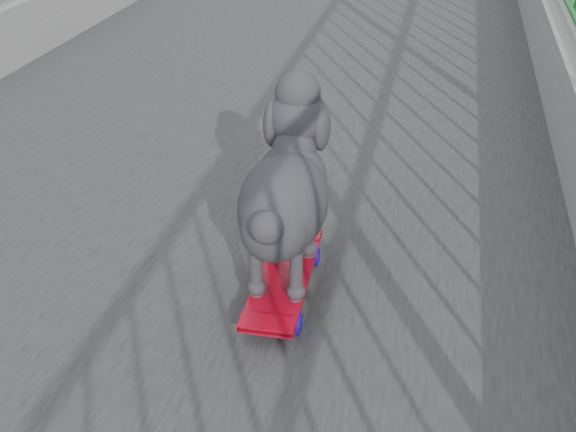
{
  "coord_description": "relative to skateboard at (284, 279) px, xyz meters",
  "views": [
    {
      "loc": [
        0.83,
        1.64,
        8.15
      ],
      "look_at": [
        0.48,
        3.13,
        7.22
      ],
      "focal_mm": 42.0,
      "sensor_mm": 36.0,
      "label": 1
    }
  ],
  "objects": [
    {
      "name": "skateboard",
      "position": [
        0.0,
        0.0,
        0.0
      ],
      "size": [
        0.17,
        0.49,
        0.06
      ],
      "rotation": [
        0.0,
        0.0,
        0.04
      ],
      "color": "red",
      "rests_on": "footbridge"
    },
    {
      "name": "poodle",
      "position": [
        -0.0,
        0.03,
        0.26
      ],
      "size": [
        0.24,
        0.56,
        0.46
      ],
      "rotation": [
        0.0,
        0.0,
        0.04
      ],
      "color": "#28262A",
      "rests_on": "skateboard"
    },
    {
      "name": "car_0",
      "position": [
        -6.48,
        6.4,
        -6.35
      ],
      "size": [
        1.65,
        4.1,
        1.4
      ],
      "primitive_type": "imported",
      "color": "#B0071A",
      "rests_on": "ground"
    }
  ]
}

